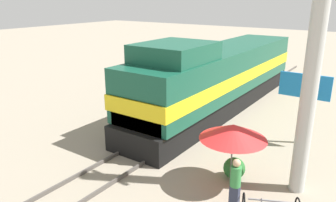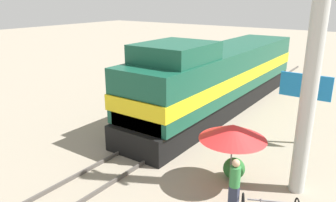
% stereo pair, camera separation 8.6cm
% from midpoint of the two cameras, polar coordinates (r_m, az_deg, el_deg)
% --- Properties ---
extents(ground_plane, '(120.00, 120.00, 0.00)m').
position_cam_midpoint_polar(ground_plane, '(15.73, -0.32, -6.68)').
color(ground_plane, gray).
extents(rail_near, '(0.08, 41.97, 0.15)m').
position_cam_midpoint_polar(rail_near, '(16.09, -2.41, -5.82)').
color(rail_near, '#4C4742').
rests_on(rail_near, ground_plane).
extents(rail_far, '(0.08, 41.97, 0.15)m').
position_cam_midpoint_polar(rail_far, '(15.33, 1.88, -7.06)').
color(rail_far, '#4C4742').
rests_on(rail_far, ground_plane).
extents(locomotive, '(3.22, 16.54, 4.48)m').
position_cam_midpoint_polar(locomotive, '(19.47, 8.89, 4.06)').
color(locomotive, black).
rests_on(locomotive, ground_plane).
extents(utility_pole, '(1.80, 0.52, 10.13)m').
position_cam_midpoint_polar(utility_pole, '(11.10, 24.53, 8.94)').
color(utility_pole, '#B2B2AD').
rests_on(utility_pole, ground_plane).
extents(vendor_umbrella, '(2.34, 2.34, 2.35)m').
position_cam_midpoint_polar(vendor_umbrella, '(11.45, 11.45, -5.30)').
color(vendor_umbrella, '#4C4C4C').
rests_on(vendor_umbrella, ground_plane).
extents(billboard_sign, '(2.20, 0.12, 3.27)m').
position_cam_midpoint_polar(billboard_sign, '(15.72, 22.86, 1.58)').
color(billboard_sign, '#595959').
rests_on(billboard_sign, ground_plane).
extents(shrub_cluster, '(0.81, 0.81, 0.81)m').
position_cam_midpoint_polar(shrub_cluster, '(12.66, 11.62, -11.43)').
color(shrub_cluster, '#236028').
rests_on(shrub_cluster, ground_plane).
extents(person_bystander, '(0.34, 0.34, 1.77)m').
position_cam_midpoint_polar(person_bystander, '(10.70, 11.76, -13.77)').
color(person_bystander, '#2D3347').
rests_on(person_bystander, ground_plane).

